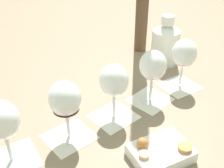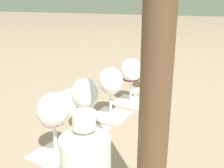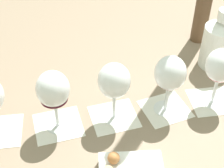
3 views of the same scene
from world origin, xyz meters
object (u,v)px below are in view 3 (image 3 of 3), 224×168
Objects in this scene: wine_glass_2 at (114,83)px; wine_glass_3 at (53,91)px; wine_glass_0 at (220,68)px; wine_glass_1 at (170,76)px; ceramic_vase at (220,42)px.

wine_glass_2 is 0.15m from wine_glass_3.
wine_glass_2 is (0.27, -0.07, 0.00)m from wine_glass_0.
wine_glass_1 and wine_glass_2 have the same top height.
wine_glass_1 is 0.29m from wine_glass_3.
wine_glass_0 and wine_glass_1 have the same top height.
wine_glass_2 is at bearing -15.37° from wine_glass_0.
wine_glass_1 is at bearing 164.17° from wine_glass_2.
ceramic_vase is (-0.12, -0.13, -0.03)m from wine_glass_0.
wine_glass_1 is at bearing 164.10° from wine_glass_3.
wine_glass_1 is 0.27m from ceramic_vase.
wine_glass_3 is at bearing -15.96° from wine_glass_2.
wine_glass_0 is at bearing 47.17° from ceramic_vase.
wine_glass_1 is 0.14m from wine_glass_2.
wine_glass_1 is at bearing -14.89° from wine_glass_0.
wine_glass_3 is 0.53m from ceramic_vase.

